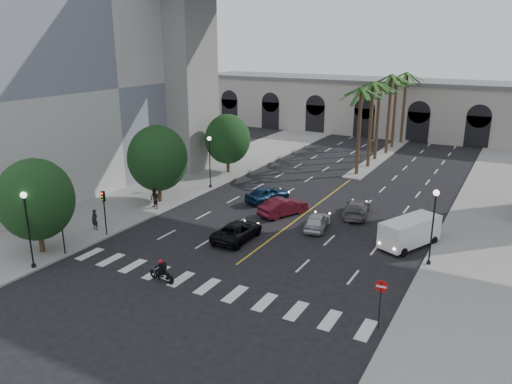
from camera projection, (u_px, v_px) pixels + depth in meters
name	position (u px, v px, depth m)	size (l,w,h in m)	color
ground	(220.00, 277.00, 31.93)	(140.00, 140.00, 0.00)	black
sidewalk_left	(176.00, 185.00, 51.36)	(8.00, 100.00, 0.15)	gray
sidewalk_right	(495.00, 240.00, 37.61)	(8.00, 100.00, 0.15)	gray
median	(380.00, 157.00, 63.75)	(2.00, 24.00, 0.20)	gray
building_left	(60.00, 82.00, 51.31)	(16.50, 32.50, 20.60)	beige
pier_building	(412.00, 108.00, 76.76)	(71.00, 10.50, 8.50)	#B3ABA0
palm_a	(361.00, 92.00, 52.70)	(3.20, 3.20, 10.30)	#47331E
palm_b	(373.00, 87.00, 55.93)	(3.20, 3.20, 10.60)	#47331E
palm_c	(380.00, 88.00, 59.56)	(3.20, 3.20, 10.10)	#47331E
palm_d	(392.00, 79.00, 62.53)	(3.20, 3.20, 10.90)	#47331E
palm_e	(397.00, 81.00, 66.13)	(3.20, 3.20, 10.40)	#47331E
palm_f	(406.00, 77.00, 69.27)	(3.20, 3.20, 10.70)	#47331E
street_tree_near	(36.00, 200.00, 34.18)	(5.20, 5.20, 6.89)	#382616
street_tree_mid	(158.00, 158.00, 45.02)	(5.44, 5.44, 7.21)	#382616
street_tree_far	(228.00, 139.00, 55.17)	(5.04, 5.04, 6.68)	#382616
lamp_post_left_near	(28.00, 224.00, 32.01)	(0.40, 0.40, 5.35)	black
lamp_post_left_far	(210.00, 158.00, 49.61)	(0.40, 0.40, 5.35)	black
lamp_post_right	(433.00, 221.00, 32.46)	(0.40, 0.40, 5.35)	black
traffic_signal_near	(61.00, 222.00, 34.27)	(0.25, 0.18, 3.65)	black
traffic_signal_far	(104.00, 206.00, 37.63)	(0.25, 0.18, 3.65)	black
motorcycle_rider	(162.00, 272.00, 31.13)	(2.03, 0.56, 1.47)	black
car_a	(317.00, 221.00, 39.71)	(1.57, 3.91, 1.33)	#B8B9BD
car_b	(283.00, 207.00, 42.80)	(1.60, 4.59, 1.51)	#54101D
car_c	(237.00, 231.00, 37.61)	(2.26, 4.90, 1.36)	black
car_d	(357.00, 208.00, 42.63)	(1.97, 4.83, 1.40)	slate
car_e	(267.00, 194.00, 46.30)	(1.79, 4.46, 1.52)	#0E2641
cargo_van	(409.00, 231.00, 36.17)	(3.78, 5.33, 2.13)	white
pedestrian_a	(95.00, 220.00, 39.13)	(0.60, 0.39, 1.65)	black
pedestrian_b	(155.00, 199.00, 43.99)	(0.89, 0.69, 1.82)	black
do_not_enter_sign	(381.00, 294.00, 25.65)	(0.69, 0.08, 2.80)	black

